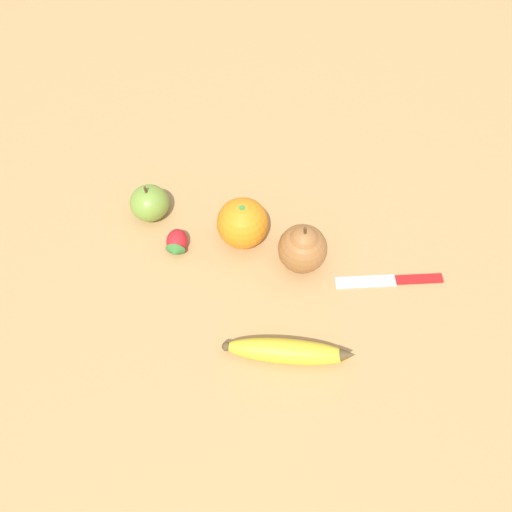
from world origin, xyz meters
TOP-DOWN VIEW (x-y plane):
  - ground_plane at (0.00, 0.00)m, footprint 3.00×3.00m
  - banana at (0.12, 0.03)m, footprint 0.05×0.20m
  - orange at (-0.10, -0.05)m, footprint 0.09×0.09m
  - pear at (-0.05, 0.05)m, footprint 0.08×0.08m
  - strawberry at (-0.08, -0.16)m, footprint 0.05×0.04m
  - apple at (-0.15, -0.21)m, footprint 0.07×0.07m
  - paring_knife at (-0.01, 0.20)m, footprint 0.03×0.18m

SIDE VIEW (x-z plane):
  - ground_plane at x=0.00m, z-range 0.00..0.00m
  - paring_knife at x=-0.01m, z-range 0.00..0.01m
  - strawberry at x=-0.08m, z-range 0.00..0.04m
  - banana at x=0.12m, z-range 0.00..0.04m
  - apple at x=-0.15m, z-range -0.01..0.07m
  - orange at x=-0.10m, z-range 0.00..0.09m
  - pear at x=-0.05m, z-range -0.01..0.10m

